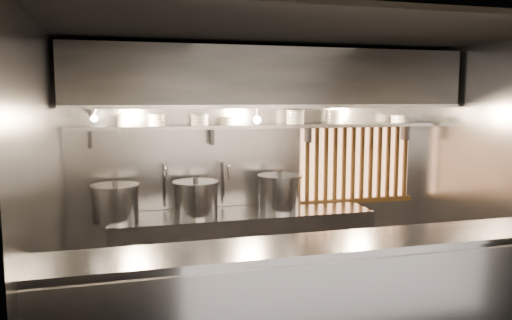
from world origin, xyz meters
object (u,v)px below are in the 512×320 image
pendant_bulb (257,120)px  stock_pot_mid (196,198)px  stock_pot_right (280,192)px  heat_lamp (91,113)px  stock_pot_left (116,202)px

pendant_bulb → stock_pot_mid: size_ratio=0.31×
pendant_bulb → stock_pot_right: (0.26, -0.06, -0.85)m
heat_lamp → pendant_bulb: heat_lamp is taller
stock_pot_left → stock_pot_right: size_ratio=1.15×
heat_lamp → pendant_bulb: 1.83m
stock_pot_right → pendant_bulb: bearing=166.4°
pendant_bulb → stock_pot_left: (-1.60, -0.08, -0.86)m
pendant_bulb → heat_lamp: bearing=-169.0°
stock_pot_right → stock_pot_mid: bearing=-179.2°
heat_lamp → stock_pot_mid: 1.47m
stock_pot_left → stock_pot_mid: size_ratio=1.09×
stock_pot_left → stock_pot_right: 1.86m
stock_pot_mid → stock_pot_right: size_ratio=1.05×
pendant_bulb → stock_pot_left: pendant_bulb is taller
stock_pot_left → pendant_bulb: bearing=2.9°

